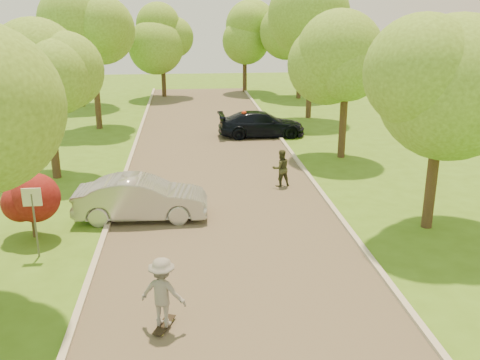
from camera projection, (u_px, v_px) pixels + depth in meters
name	position (u px, v px, depth m)	size (l,w,h in m)	color
ground	(245.00, 319.00, 12.88)	(100.00, 100.00, 0.00)	#436F1A
road	(222.00, 203.00, 20.44)	(8.00, 60.00, 0.01)	#4C4438
curb_left	(114.00, 206.00, 20.03)	(0.18, 60.00, 0.12)	#B2AD9E
curb_right	(325.00, 198.00, 20.82)	(0.18, 60.00, 0.12)	#B2AD9E
street_sign	(33.00, 208.00, 15.61)	(0.55, 0.06, 2.17)	#59595E
red_shrub	(31.00, 205.00, 17.13)	(1.70, 1.70, 1.95)	#382619
tree_l_midb	(50.00, 72.00, 22.15)	(4.30, 4.20, 6.62)	#382619
tree_l_far	(96.00, 37.00, 31.38)	(4.92, 4.80, 7.79)	#382619
tree_r_mida	(452.00, 62.00, 16.58)	(5.13, 5.00, 7.95)	#382619
tree_r_midb	(351.00, 58.00, 25.26)	(4.51, 4.40, 7.01)	#382619
tree_r_far	(315.00, 28.00, 34.48)	(5.33, 5.20, 8.34)	#382619
tree_bg_a	(79.00, 34.00, 38.76)	(5.12, 5.00, 7.72)	#382619
tree_bg_b	(303.00, 28.00, 42.24)	(5.12, 5.00, 7.95)	#382619
tree_bg_c	(164.00, 35.00, 43.22)	(4.92, 4.80, 7.33)	#382619
tree_bg_d	(247.00, 29.00, 45.70)	(5.12, 5.00, 7.72)	#382619
silver_sedan	(141.00, 198.00, 18.77)	(1.61, 4.62, 1.52)	#A8A9AD
dark_sedan	(261.00, 124.00, 30.82)	(2.02, 4.98, 1.44)	black
longboard	(164.00, 325.00, 12.47)	(0.53, 0.89, 0.10)	black
skateboarder	(163.00, 292.00, 12.21)	(1.09, 0.63, 1.69)	gray
person_striped	(244.00, 124.00, 30.48)	(0.57, 0.37, 1.57)	red
person_olive	(281.00, 168.00, 22.15)	(0.76, 0.60, 1.57)	#343821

